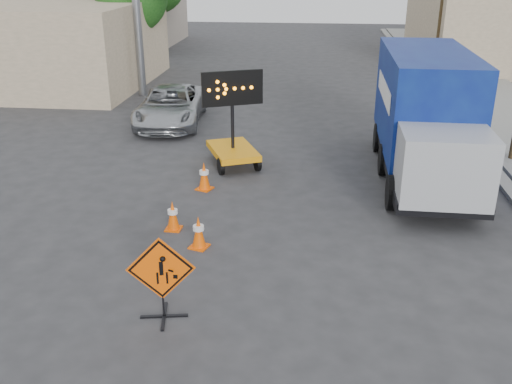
% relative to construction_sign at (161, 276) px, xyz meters
% --- Properties ---
extents(ground, '(100.00, 100.00, 0.00)m').
position_rel_construction_sign_xyz_m(ground, '(0.87, -0.54, -0.86)').
color(ground, '#2D2D30').
rests_on(ground, ground).
extents(curb_right, '(0.40, 60.00, 0.12)m').
position_rel_construction_sign_xyz_m(curb_right, '(8.07, 14.46, -0.80)').
color(curb_right, gray).
rests_on(curb_right, ground).
extents(storefront_left_near, '(14.00, 10.00, 4.00)m').
position_rel_construction_sign_xyz_m(storefront_left_near, '(-13.13, 19.46, 1.14)').
color(storefront_left_near, '#C6AD8F').
rests_on(storefront_left_near, ground).
extents(storefront_left_far, '(12.00, 10.00, 4.40)m').
position_rel_construction_sign_xyz_m(storefront_left_far, '(-14.13, 33.46, 1.34)').
color(storefront_left_far, gray).
rests_on(storefront_left_far, ground).
extents(building_right_far, '(10.00, 14.00, 4.60)m').
position_rel_construction_sign_xyz_m(building_right_far, '(13.87, 29.46, 1.44)').
color(building_right_far, '#C6AD8F').
rests_on(building_right_far, ground).
extents(construction_sign, '(1.21, 0.87, 1.63)m').
position_rel_construction_sign_xyz_m(construction_sign, '(0.00, 0.00, 0.00)').
color(construction_sign, black).
rests_on(construction_sign, ground).
extents(arrow_board, '(1.98, 2.41, 2.97)m').
position_rel_construction_sign_xyz_m(arrow_board, '(0.05, 8.26, -0.20)').
color(arrow_board, orange).
rests_on(arrow_board, ground).
extents(pickup_truck, '(2.83, 5.32, 1.42)m').
position_rel_construction_sign_xyz_m(pickup_truck, '(-3.05, 12.73, -0.15)').
color(pickup_truck, '#ADB1B5').
rests_on(pickup_truck, ground).
extents(box_truck, '(2.50, 7.59, 3.59)m').
position_rel_construction_sign_xyz_m(box_truck, '(5.74, 7.91, 0.77)').
color(box_truck, black).
rests_on(box_truck, ground).
extents(cone_a, '(0.49, 0.49, 0.77)m').
position_rel_construction_sign_xyz_m(cone_a, '(0.09, 2.73, -0.48)').
color(cone_a, '#FA5605').
rests_on(cone_a, ground).
extents(cone_b, '(0.39, 0.39, 0.74)m').
position_rel_construction_sign_xyz_m(cone_b, '(-0.71, 3.56, -0.49)').
color(cone_b, '#FA5605').
rests_on(cone_b, ground).
extents(cone_c, '(0.53, 0.53, 0.80)m').
position_rel_construction_sign_xyz_m(cone_c, '(-0.46, 6.17, -0.46)').
color(cone_c, '#FA5605').
rests_on(cone_c, ground).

